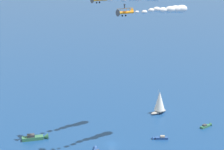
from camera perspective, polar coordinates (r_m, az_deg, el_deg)
The scene contains 8 objects.
ground_plane at distance 149.12m, azimuth -0.01°, elevation -10.20°, with size 2000.00×2000.00×0.00m, color navy.
motorboat_far_port at distance 154.32m, azimuth 7.05°, elevation -9.24°, with size 3.77×6.20×1.76m.
sailboat_far_stbd at distance 180.15m, azimuth 7.06°, elevation -4.02°, with size 6.05×9.43×11.72m.
motorboat_offshore at distance 169.45m, azimuth 13.82°, elevation -7.33°, with size 3.16×6.39×1.80m.
motorboat_ahead at distance 155.61m, azimuth -11.17°, elevation -9.08°, with size 3.97×10.43×2.95m.
biplane_lead at distance 129.66m, azimuth 1.94°, elevation 9.31°, with size 7.46×7.05×3.64m.
wingwalker_lead at distance 129.67m, azimuth 1.87°, elevation 10.26°, with size 1.48×0.44×1.53m.
smoke_trail_lead at distance 144.90m, azimuth 8.89°, elevation 9.59°, with size 9.04×25.61×3.43m.
Camera 1 is at (-124.20, 53.67, 62.70)m, focal length 61.64 mm.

